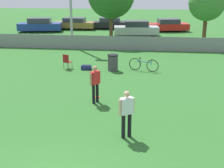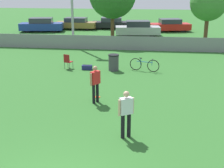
{
  "view_description": "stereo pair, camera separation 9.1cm",
  "coord_description": "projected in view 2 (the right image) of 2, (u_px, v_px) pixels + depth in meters",
  "views": [
    {
      "loc": [
        2.31,
        -5.99,
        4.93
      ],
      "look_at": [
        0.88,
        6.0,
        1.05
      ],
      "focal_mm": 50.0,
      "sensor_mm": 36.0,
      "label": 1
    },
    {
      "loc": [
        2.4,
        -5.98,
        4.93
      ],
      "look_at": [
        0.88,
        6.0,
        1.05
      ],
      "focal_mm": 50.0,
      "sensor_mm": 36.0,
      "label": 2
    }
  ],
  "objects": [
    {
      "name": "parked_car_tan",
      "position": [
        76.0,
        24.0,
        35.41
      ],
      "size": [
        4.61,
        1.79,
        1.31
      ],
      "rotation": [
        0.0,
        0.0,
        -0.01
      ],
      "color": "black",
      "rests_on": "ground_plane"
    },
    {
      "name": "folding_chair_sideline",
      "position": [
        68.0,
        61.0,
        18.87
      ],
      "size": [
        0.53,
        0.53,
        0.91
      ],
      "rotation": [
        0.0,
        0.0,
        2.8
      ],
      "color": "#333338",
      "rests_on": "ground_plane"
    },
    {
      "name": "player_receiver_white",
      "position": [
        126.0,
        111.0,
        10.23
      ],
      "size": [
        0.5,
        0.41,
        1.65
      ],
      "rotation": [
        0.0,
        0.0,
        0.55
      ],
      "color": "black",
      "rests_on": "ground_plane"
    },
    {
      "name": "gear_bag_sideline",
      "position": [
        87.0,
        67.0,
        18.81
      ],
      "size": [
        0.59,
        0.32,
        0.29
      ],
      "color": "navy",
      "rests_on": "ground_plane"
    },
    {
      "name": "fence_backline",
      "position": [
        120.0,
        43.0,
        24.28
      ],
      "size": [
        22.37,
        0.07,
        1.21
      ],
      "color": "gray",
      "rests_on": "ground_plane"
    },
    {
      "name": "parked_car_dark",
      "position": [
        111.0,
        23.0,
        35.8
      ],
      "size": [
        4.58,
        2.16,
        1.29
      ],
      "rotation": [
        0.0,
        0.0,
        0.08
      ],
      "color": "black",
      "rests_on": "ground_plane"
    },
    {
      "name": "bicycle_sideline",
      "position": [
        144.0,
        65.0,
        18.42
      ],
      "size": [
        1.76,
        0.59,
        0.78
      ],
      "rotation": [
        0.0,
        0.0,
        -0.26
      ],
      "color": "black",
      "rests_on": "ground_plane"
    },
    {
      "name": "frisbee_disc",
      "position": [
        97.0,
        97.0,
        14.23
      ],
      "size": [
        0.28,
        0.28,
        0.03
      ],
      "color": "#E5591E",
      "rests_on": "ground_plane"
    },
    {
      "name": "parked_car_silver",
      "position": [
        138.0,
        29.0,
        30.88
      ],
      "size": [
        4.53,
        2.26,
        1.49
      ],
      "rotation": [
        0.0,
        0.0,
        0.12
      ],
      "color": "black",
      "rests_on": "ground_plane"
    },
    {
      "name": "player_thrower_red",
      "position": [
        95.0,
        82.0,
        13.31
      ],
      "size": [
        0.41,
        0.49,
        1.65
      ],
      "rotation": [
        0.0,
        0.0,
        0.98
      ],
      "color": "black",
      "rests_on": "ground_plane"
    },
    {
      "name": "tree_far_right",
      "position": [
        208.0,
        3.0,
        25.03
      ],
      "size": [
        2.95,
        2.95,
        4.99
      ],
      "color": "brown",
      "rests_on": "ground_plane"
    },
    {
      "name": "parked_car_red",
      "position": [
        170.0,
        25.0,
        33.79
      ],
      "size": [
        4.54,
        2.62,
        1.36
      ],
      "rotation": [
        0.0,
        0.0,
        0.21
      ],
      "color": "black",
      "rests_on": "ground_plane"
    },
    {
      "name": "trash_bin",
      "position": [
        114.0,
        62.0,
        18.51
      ],
      "size": [
        0.63,
        0.63,
        0.97
      ],
      "color": "#3F3F44",
      "rests_on": "ground_plane"
    },
    {
      "name": "parked_car_blue",
      "position": [
        41.0,
        25.0,
        33.61
      ],
      "size": [
        4.78,
        2.44,
        1.48
      ],
      "rotation": [
        0.0,
        0.0,
        0.17
      ],
      "color": "black",
      "rests_on": "ground_plane"
    }
  ]
}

